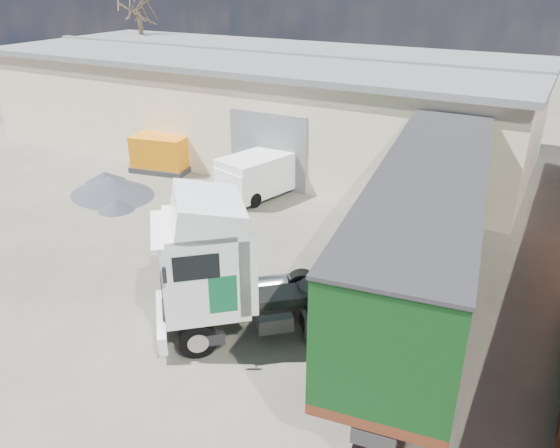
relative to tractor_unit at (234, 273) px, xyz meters
The scene contains 7 objects.
ground 3.34m from the tractor_unit, behind, with size 120.00×120.00×0.00m, color #282620.
warehouse 18.60m from the tractor_unit, 118.17° to the left, with size 30.60×12.60×5.42m.
tractor_unit is the anchor object (origin of this frame).
box_trailer 5.79m from the tractor_unit, 40.85° to the left, with size 4.65×13.89×4.53m.
panel_van 10.60m from the tractor_unit, 115.39° to the left, with size 3.15×5.09×1.94m.
orange_skip 14.62m from the tractor_unit, 137.62° to the left, with size 3.24×2.34×1.85m.
gravel_heap 12.43m from the tractor_unit, 150.42° to the left, with size 5.22×5.16×0.91m.
Camera 1 is at (10.16, -11.37, 9.50)m, focal length 35.00 mm.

